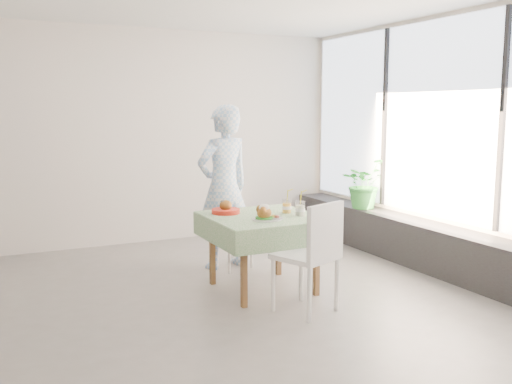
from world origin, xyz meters
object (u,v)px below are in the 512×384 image
main_dish (266,215)px  juice_cup_orange (287,207)px  chair_near (307,278)px  diner (224,187)px  chair_far (231,246)px  potted_plant (364,183)px  cafe_table (263,244)px

main_dish → juice_cup_orange: (0.35, 0.24, 0.01)m
chair_near → diner: 1.75m
chair_far → chair_near: size_ratio=0.80×
chair_near → main_dish: size_ratio=3.28×
main_dish → potted_plant: (2.04, 1.27, 0.03)m
main_dish → potted_plant: bearing=31.8°
diner → potted_plant: size_ratio=2.81×
diner → main_dish: bearing=74.7°
main_dish → juice_cup_orange: size_ratio=1.10×
diner → chair_far: bearing=111.6°
cafe_table → main_dish: size_ratio=3.49×
cafe_table → main_dish: (-0.08, -0.22, 0.33)m
chair_far → cafe_table: bearing=-91.8°
chair_near → potted_plant: (1.89, 1.76, 0.52)m
juice_cup_orange → potted_plant: 1.98m
chair_near → juice_cup_orange: 0.91m
chair_near → potted_plant: size_ratio=1.52×
main_dish → juice_cup_orange: bearing=33.9°
potted_plant → cafe_table: bearing=-151.9°
chair_far → diner: bearing=124.3°
cafe_table → diner: bearing=91.5°
chair_far → juice_cup_orange: size_ratio=2.87×
diner → chair_near: bearing=80.8°
chair_near → potted_plant: potted_plant is taller
cafe_table → main_dish: 0.40m
diner → potted_plant: diner is taller
cafe_table → potted_plant: (1.97, 1.05, 0.36)m
cafe_table → diner: size_ratio=0.58×
main_dish → cafe_table: bearing=70.4°
main_dish → chair_far: bearing=84.5°
cafe_table → chair_near: chair_near is taller
chair_far → potted_plant: bearing=5.7°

